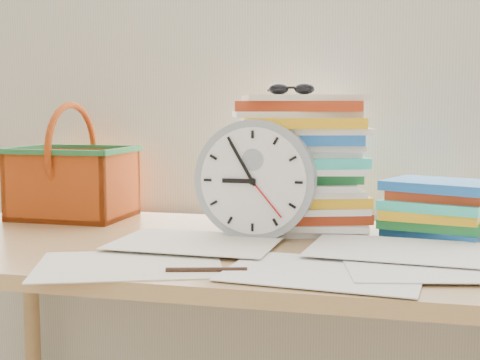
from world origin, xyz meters
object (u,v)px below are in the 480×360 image
(book_stack, at_px, (439,209))
(basket, at_px, (72,162))
(desk, at_px, (226,277))
(clock, at_px, (256,180))
(paper_stack, at_px, (297,163))

(book_stack, relative_size, basket, 0.86)
(desk, xyz_separation_m, clock, (0.05, 0.05, 0.20))
(clock, relative_size, book_stack, 1.04)
(paper_stack, relative_size, clock, 1.22)
(desk, distance_m, book_stack, 0.49)
(book_stack, bearing_deg, paper_stack, 176.44)
(paper_stack, relative_size, book_stack, 1.26)
(desk, distance_m, clock, 0.22)
(paper_stack, bearing_deg, clock, -116.92)
(paper_stack, bearing_deg, basket, 177.05)
(desk, relative_size, book_stack, 5.60)
(clock, height_order, book_stack, clock)
(paper_stack, bearing_deg, desk, -122.67)
(book_stack, distance_m, basket, 0.91)
(clock, distance_m, basket, 0.55)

